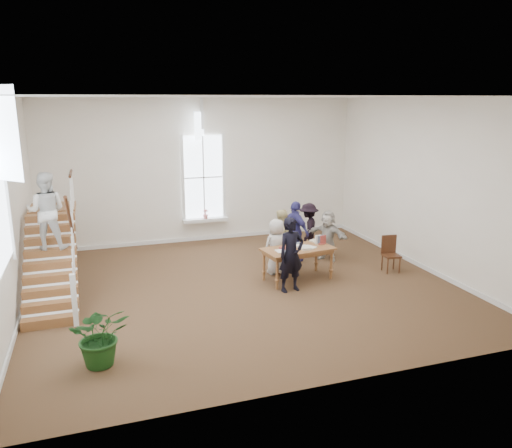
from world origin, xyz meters
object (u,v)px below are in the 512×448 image
object	(u,v)px
police_officer	(291,255)
side_chair	(390,252)
floor_plant	(101,335)
elderly_woman	(276,247)
woman_cluster_a	(295,232)
person_yellow	(280,238)
woman_cluster_b	(308,229)
library_table	(298,251)
woman_cluster_c	(328,236)

from	to	relation	value
police_officer	side_chair	world-z (taller)	police_officer
floor_plant	police_officer	bearing A→B (deg)	26.26
elderly_woman	woman_cluster_a	bearing A→B (deg)	-144.30
person_yellow	floor_plant	world-z (taller)	person_yellow
woman_cluster_b	woman_cluster_a	bearing A→B (deg)	-22.76
elderly_woman	floor_plant	world-z (taller)	elderly_woman
library_table	woman_cluster_a	distance (m)	1.49
police_officer	person_yellow	size ratio (longest dim) A/B	1.13
person_yellow	side_chair	world-z (taller)	person_yellow
woman_cluster_a	side_chair	distance (m)	2.61
woman_cluster_a	floor_plant	bearing A→B (deg)	106.81
person_yellow	woman_cluster_b	size ratio (longest dim) A/B	1.03
elderly_woman	side_chair	xyz separation A→B (m)	(2.94, -0.75, -0.20)
woman_cluster_b	side_chair	world-z (taller)	woman_cluster_b
library_table	floor_plant	xyz separation A→B (m)	(-4.83, -2.81, -0.19)
police_officer	side_chair	xyz separation A→B (m)	(3.04, 0.50, -0.37)
police_officer	woman_cluster_b	xyz separation A→B (m)	(1.56, 2.50, -0.13)
woman_cluster_a	woman_cluster_b	distance (m)	0.76
elderly_woman	woman_cluster_c	world-z (taller)	elderly_woman
police_officer	woman_cluster_c	bearing A→B (deg)	35.26
side_chair	floor_plant	bearing A→B (deg)	-153.33
woman_cluster_a	woman_cluster_c	world-z (taller)	woman_cluster_a
elderly_woman	woman_cluster_a	world-z (taller)	woman_cluster_a
police_officer	woman_cluster_b	distance (m)	2.96
woman_cluster_a	woman_cluster_b	bearing A→B (deg)	-74.61
woman_cluster_b	side_chair	xyz separation A→B (m)	(1.47, -2.00, -0.24)
police_officer	woman_cluster_a	xyz separation A→B (m)	(0.96, 2.05, -0.04)
person_yellow	floor_plant	size ratio (longest dim) A/B	1.45
person_yellow	woman_cluster_c	world-z (taller)	person_yellow
police_officer	floor_plant	size ratio (longest dim) A/B	1.64
elderly_woman	side_chair	size ratio (longest dim) A/B	1.53
elderly_woman	side_chair	bearing A→B (deg)	158.41
elderly_woman	person_yellow	distance (m)	0.59
library_table	person_yellow	bearing A→B (deg)	84.63
police_officer	elderly_woman	bearing A→B (deg)	75.82
elderly_woman	woman_cluster_c	bearing A→B (deg)	-168.35
library_table	police_officer	bearing A→B (deg)	-133.63
floor_plant	side_chair	distance (m)	7.87
woman_cluster_b	floor_plant	world-z (taller)	woman_cluster_b
elderly_woman	woman_cluster_b	distance (m)	1.93
elderly_woman	woman_cluster_b	world-z (taller)	woman_cluster_b
person_yellow	side_chair	size ratio (longest dim) A/B	1.66
woman_cluster_a	elderly_woman	bearing A→B (deg)	111.49
elderly_woman	woman_cluster_a	distance (m)	1.19
police_officer	person_yellow	bearing A→B (deg)	67.52
police_officer	person_yellow	xyz separation A→B (m)	(0.40, 1.75, -0.10)
person_yellow	woman_cluster_b	world-z (taller)	person_yellow
woman_cluster_c	floor_plant	size ratio (longest dim) A/B	1.31
woman_cluster_b	woman_cluster_c	bearing A→B (deg)	55.15
library_table	floor_plant	world-z (taller)	floor_plant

